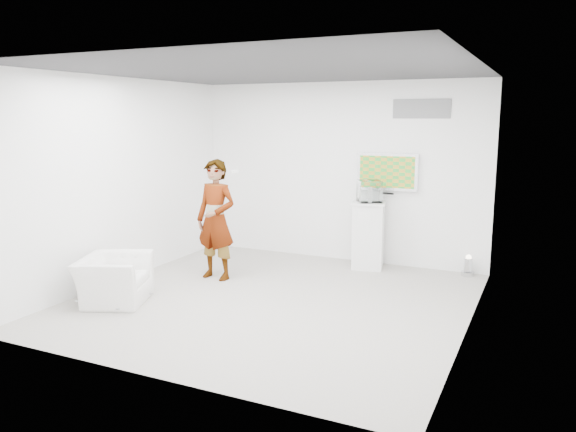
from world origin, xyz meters
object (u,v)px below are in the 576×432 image
(person, at_px, (216,220))
(pedestal, at_px, (368,235))
(armchair, at_px, (114,279))
(floor_uplight, at_px, (468,266))
(tv, at_px, (387,172))

(person, distance_m, pedestal, 2.48)
(armchair, xyz_separation_m, pedestal, (2.54, 3.07, 0.24))
(pedestal, distance_m, floor_uplight, 1.61)
(tv, xyz_separation_m, person, (-2.10, -1.86, -0.65))
(person, xyz_separation_m, floor_uplight, (3.45, 1.75, -0.75))
(tv, relative_size, floor_uplight, 3.18)
(armchair, bearing_deg, person, -44.98)
(tv, distance_m, armchair, 4.53)
(floor_uplight, bearing_deg, tv, 175.16)
(armchair, distance_m, pedestal, 3.99)
(person, bearing_deg, pedestal, 43.69)
(floor_uplight, bearing_deg, person, -153.10)
(pedestal, xyz_separation_m, floor_uplight, (1.55, 0.20, -0.38))
(armchair, bearing_deg, tv, -61.08)
(tv, xyz_separation_m, pedestal, (-0.20, -0.31, -1.01))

